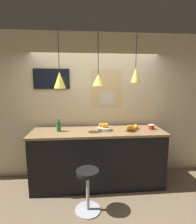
# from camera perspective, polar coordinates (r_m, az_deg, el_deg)

# --- Properties ---
(ground_plane) EXTENTS (14.00, 14.00, 0.00)m
(ground_plane) POSITION_cam_1_polar(r_m,az_deg,el_deg) (3.06, 1.41, -29.61)
(ground_plane) COLOR #756047
(back_wall) EXTENTS (8.00, 0.06, 2.90)m
(back_wall) POSITION_cam_1_polar(r_m,az_deg,el_deg) (3.61, -0.66, 1.89)
(back_wall) COLOR beige
(back_wall) RESTS_ON ground_plane
(service_counter) EXTENTS (2.44, 0.72, 1.06)m
(service_counter) POSITION_cam_1_polar(r_m,az_deg,el_deg) (3.41, -0.00, -14.70)
(service_counter) COLOR black
(service_counter) RESTS_ON ground_plane
(bar_stool) EXTENTS (0.39, 0.39, 0.66)m
(bar_stool) POSITION_cam_1_polar(r_m,az_deg,el_deg) (2.83, -3.39, -22.49)
(bar_stool) COLOR #B7B7BC
(bar_stool) RESTS_ON ground_plane
(fruit_bowl) EXTENTS (0.26, 0.26, 0.14)m
(fruit_bowl) POSITION_cam_1_polar(r_m,az_deg,el_deg) (3.25, 2.07, -5.13)
(fruit_bowl) COLOR beige
(fruit_bowl) RESTS_ON service_counter
(orange_pile) EXTENTS (0.24, 0.24, 0.09)m
(orange_pile) POSITION_cam_1_polar(r_m,az_deg,el_deg) (3.36, 10.96, -5.00)
(orange_pile) COLOR orange
(orange_pile) RESTS_ON service_counter
(juice_bottle) EXTENTS (0.08, 0.08, 0.23)m
(juice_bottle) POSITION_cam_1_polar(r_m,az_deg,el_deg) (3.24, -12.72, -4.55)
(juice_bottle) COLOR #286B33
(juice_bottle) RESTS_ON service_counter
(spread_jar) EXTENTS (0.11, 0.11, 0.09)m
(spread_jar) POSITION_cam_1_polar(r_m,az_deg,el_deg) (3.48, 16.96, -4.67)
(spread_jar) COLOR red
(spread_jar) RESTS_ON service_counter
(pendant_lamp_left) EXTENTS (0.21, 0.21, 0.97)m
(pendant_lamp_left) POSITION_cam_1_polar(r_m,az_deg,el_deg) (3.09, -12.43, 10.18)
(pendant_lamp_left) COLOR black
(pendant_lamp_middle) EXTENTS (0.21, 0.21, 0.93)m
(pendant_lamp_middle) POSITION_cam_1_polar(r_m,az_deg,el_deg) (3.08, 0.05, 10.41)
(pendant_lamp_middle) COLOR black
(pendant_lamp_right) EXTENTS (0.16, 0.16, 0.87)m
(pendant_lamp_right) POSITION_cam_1_polar(r_m,az_deg,el_deg) (3.21, 12.13, 11.70)
(pendant_lamp_right) COLOR black
(mounted_tv) EXTENTS (0.69, 0.04, 0.39)m
(mounted_tv) POSITION_cam_1_polar(r_m,az_deg,el_deg) (3.57, -14.90, 10.43)
(mounted_tv) COLOR black
(hanging_menu_board) EXTENTS (0.24, 0.01, 0.17)m
(hanging_menu_board) POSITION_cam_1_polar(r_m,az_deg,el_deg) (2.85, 3.00, 4.49)
(hanging_menu_board) COLOR white
(wall_poster) EXTENTS (0.62, 0.01, 0.74)m
(wall_poster) POSITION_cam_1_polar(r_m,az_deg,el_deg) (3.57, 2.86, 7.74)
(wall_poster) COLOR #DBBC84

